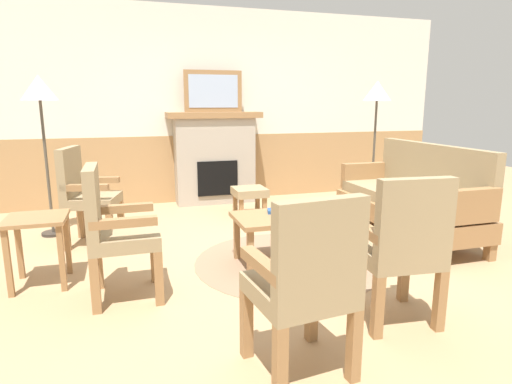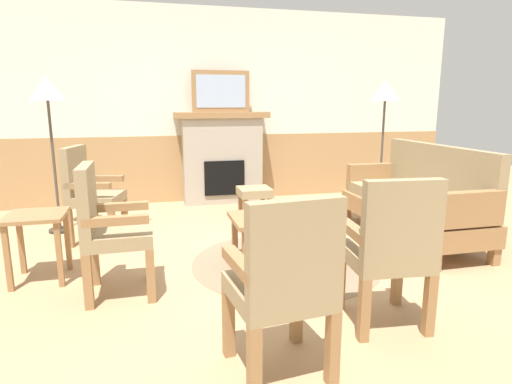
{
  "view_description": "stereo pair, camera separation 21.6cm",
  "coord_description": "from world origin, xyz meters",
  "px_view_note": "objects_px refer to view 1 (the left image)",
  "views": [
    {
      "loc": [
        -1.19,
        -3.55,
        1.41
      ],
      "look_at": [
        0.0,
        0.35,
        0.55
      ],
      "focal_mm": 29.91,
      "sensor_mm": 36.0,
      "label": 1
    },
    {
      "loc": [
        -0.99,
        -3.61,
        1.41
      ],
      "look_at": [
        0.0,
        0.35,
        0.55
      ],
      "focal_mm": 29.91,
      "sensor_mm": 36.0,
      "label": 2
    }
  ],
  "objects_px": {
    "fireplace": "(215,157)",
    "coffee_table": "(289,221)",
    "book_on_table": "(281,211)",
    "floor_lamp_by_chairs": "(40,98)",
    "armchair_by_window_left": "(85,192)",
    "floor_lamp_by_couch": "(377,99)",
    "armchair_front_center": "(306,279)",
    "framed_picture": "(213,91)",
    "side_table": "(37,231)",
    "armchair_near_fireplace": "(114,227)",
    "armchair_front_left": "(401,244)",
    "couch": "(411,200)",
    "footstool": "(250,194)"
  },
  "relations": [
    {
      "from": "coffee_table",
      "to": "armchair_by_window_left",
      "type": "height_order",
      "value": "armchair_by_window_left"
    },
    {
      "from": "armchair_by_window_left",
      "to": "floor_lamp_by_couch",
      "type": "bearing_deg",
      "value": 7.33
    },
    {
      "from": "fireplace",
      "to": "armchair_near_fireplace",
      "type": "height_order",
      "value": "fireplace"
    },
    {
      "from": "fireplace",
      "to": "armchair_by_window_left",
      "type": "distance_m",
      "value": 2.16
    },
    {
      "from": "couch",
      "to": "armchair_near_fireplace",
      "type": "relative_size",
      "value": 1.84
    },
    {
      "from": "book_on_table",
      "to": "armchair_front_left",
      "type": "height_order",
      "value": "armchair_front_left"
    },
    {
      "from": "footstool",
      "to": "armchair_near_fireplace",
      "type": "height_order",
      "value": "armchair_near_fireplace"
    },
    {
      "from": "couch",
      "to": "armchair_front_center",
      "type": "bearing_deg",
      "value": -137.11
    },
    {
      "from": "couch",
      "to": "footstool",
      "type": "distance_m",
      "value": 1.92
    },
    {
      "from": "framed_picture",
      "to": "side_table",
      "type": "relative_size",
      "value": 1.45
    },
    {
      "from": "framed_picture",
      "to": "couch",
      "type": "xyz_separation_m",
      "value": [
        1.67,
        -2.17,
        -1.16
      ]
    },
    {
      "from": "couch",
      "to": "framed_picture",
      "type": "bearing_deg",
      "value": 127.56
    },
    {
      "from": "framed_picture",
      "to": "armchair_front_center",
      "type": "xyz_separation_m",
      "value": [
        -0.37,
        -4.06,
        -1.02
      ]
    },
    {
      "from": "coffee_table",
      "to": "armchair_front_center",
      "type": "height_order",
      "value": "armchair_front_center"
    },
    {
      "from": "framed_picture",
      "to": "armchair_front_center",
      "type": "relative_size",
      "value": 0.82
    },
    {
      "from": "couch",
      "to": "armchair_by_window_left",
      "type": "xyz_separation_m",
      "value": [
        -3.28,
        0.74,
        0.14
      ]
    },
    {
      "from": "armchair_near_fireplace",
      "to": "armchair_front_center",
      "type": "height_order",
      "value": "same"
    },
    {
      "from": "armchair_by_window_left",
      "to": "armchair_front_left",
      "type": "distance_m",
      "value": 3.07
    },
    {
      "from": "book_on_table",
      "to": "floor_lamp_by_chairs",
      "type": "relative_size",
      "value": 0.14
    },
    {
      "from": "fireplace",
      "to": "floor_lamp_by_couch",
      "type": "xyz_separation_m",
      "value": [
        1.95,
        -0.97,
        0.8
      ]
    },
    {
      "from": "couch",
      "to": "side_table",
      "type": "height_order",
      "value": "couch"
    },
    {
      "from": "couch",
      "to": "armchair_near_fireplace",
      "type": "xyz_separation_m",
      "value": [
        -2.98,
        -0.64,
        0.14
      ]
    },
    {
      "from": "fireplace",
      "to": "floor_lamp_by_chairs",
      "type": "bearing_deg",
      "value": -153.46
    },
    {
      "from": "armchair_front_left",
      "to": "floor_lamp_by_couch",
      "type": "distance_m",
      "value": 3.28
    },
    {
      "from": "armchair_near_fireplace",
      "to": "armchair_front_left",
      "type": "xyz_separation_m",
      "value": [
        1.73,
        -0.92,
        0.0
      ]
    },
    {
      "from": "fireplace",
      "to": "armchair_front_left",
      "type": "height_order",
      "value": "fireplace"
    },
    {
      "from": "fireplace",
      "to": "coffee_table",
      "type": "bearing_deg",
      "value": -86.66
    },
    {
      "from": "side_table",
      "to": "floor_lamp_by_couch",
      "type": "height_order",
      "value": "floor_lamp_by_couch"
    },
    {
      "from": "book_on_table",
      "to": "floor_lamp_by_couch",
      "type": "bearing_deg",
      "value": 38.19
    },
    {
      "from": "book_on_table",
      "to": "armchair_front_center",
      "type": "relative_size",
      "value": 0.24
    },
    {
      "from": "footstool",
      "to": "couch",
      "type": "bearing_deg",
      "value": -42.73
    },
    {
      "from": "armchair_front_center",
      "to": "floor_lamp_by_chairs",
      "type": "bearing_deg",
      "value": 118.12
    },
    {
      "from": "floor_lamp_by_chairs",
      "to": "side_table",
      "type": "bearing_deg",
      "value": -85.22
    },
    {
      "from": "armchair_by_window_left",
      "to": "side_table",
      "type": "bearing_deg",
      "value": -105.93
    },
    {
      "from": "fireplace",
      "to": "armchair_by_window_left",
      "type": "height_order",
      "value": "fireplace"
    },
    {
      "from": "fireplace",
      "to": "book_on_table",
      "type": "distance_m",
      "value": 2.43
    },
    {
      "from": "framed_picture",
      "to": "couch",
      "type": "relative_size",
      "value": 0.44
    },
    {
      "from": "armchair_front_left",
      "to": "floor_lamp_by_couch",
      "type": "relative_size",
      "value": 0.58
    },
    {
      "from": "book_on_table",
      "to": "floor_lamp_by_chairs",
      "type": "bearing_deg",
      "value": 145.9
    },
    {
      "from": "footstool",
      "to": "armchair_front_center",
      "type": "xyz_separation_m",
      "value": [
        -0.63,
        -3.19,
        0.25
      ]
    },
    {
      "from": "couch",
      "to": "coffee_table",
      "type": "bearing_deg",
      "value": -167.24
    },
    {
      "from": "side_table",
      "to": "floor_lamp_by_couch",
      "type": "relative_size",
      "value": 0.33
    },
    {
      "from": "armchair_front_center",
      "to": "side_table",
      "type": "height_order",
      "value": "armchair_front_center"
    },
    {
      "from": "armchair_near_fireplace",
      "to": "floor_lamp_by_chairs",
      "type": "height_order",
      "value": "floor_lamp_by_chairs"
    },
    {
      "from": "armchair_near_fireplace",
      "to": "framed_picture",
      "type": "bearing_deg",
      "value": 64.97
    },
    {
      "from": "book_on_table",
      "to": "armchair_near_fireplace",
      "type": "relative_size",
      "value": 0.24
    },
    {
      "from": "armchair_front_center",
      "to": "floor_lamp_by_chairs",
      "type": "xyz_separation_m",
      "value": [
        -1.63,
        3.06,
        0.91
      ]
    },
    {
      "from": "fireplace",
      "to": "armchair_front_left",
      "type": "relative_size",
      "value": 1.33
    },
    {
      "from": "couch",
      "to": "side_table",
      "type": "distance_m",
      "value": 3.56
    },
    {
      "from": "couch",
      "to": "coffee_table",
      "type": "xyz_separation_m",
      "value": [
        -1.52,
        -0.34,
        -0.01
      ]
    }
  ]
}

